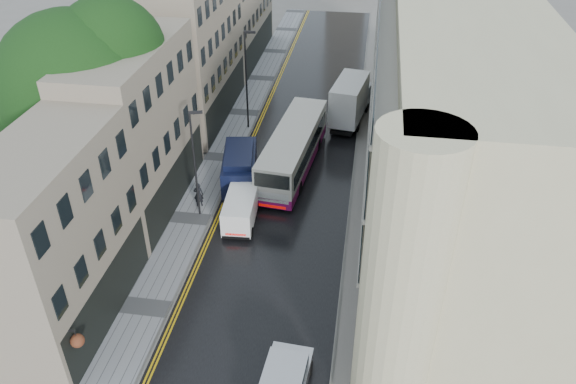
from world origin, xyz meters
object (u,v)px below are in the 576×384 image
(navy_van, at_px, (223,181))
(white_lorry, at_px, (334,107))
(cream_bus, at_px, (265,170))
(white_van, at_px, (223,222))
(tree_far, at_px, (159,54))
(lamp_post_near, at_px, (195,166))
(pedestrian, at_px, (199,194))
(lamp_post_far, at_px, (246,81))
(tree_near, at_px, (82,113))

(navy_van, bearing_deg, white_lorry, 51.52)
(cream_bus, distance_m, white_lorry, 11.17)
(cream_bus, xyz_separation_m, white_van, (-1.63, -5.66, -0.63))
(tree_far, height_order, white_lorry, tree_far)
(tree_far, height_order, lamp_post_near, tree_far)
(pedestrian, relative_size, lamp_post_near, 0.24)
(pedestrian, bearing_deg, navy_van, -149.63)
(tree_far, distance_m, lamp_post_far, 7.54)
(tree_near, height_order, white_lorry, tree_near)
(tree_near, relative_size, cream_bus, 1.17)
(tree_far, relative_size, navy_van, 2.20)
(cream_bus, bearing_deg, lamp_post_far, 114.81)
(tree_far, distance_m, pedestrian, 14.80)
(tree_near, distance_m, white_lorry, 21.00)
(white_van, xyz_separation_m, pedestrian, (-2.46, 2.81, 0.01))
(tree_far, xyz_separation_m, pedestrian, (6.47, -12.25, -5.21))
(cream_bus, bearing_deg, pedestrian, -139.56)
(tree_far, relative_size, white_lorry, 1.61)
(pedestrian, height_order, lamp_post_near, lamp_post_near)
(tree_far, relative_size, white_van, 2.84)
(cream_bus, relative_size, white_van, 2.72)
(tree_far, bearing_deg, tree_near, -91.32)
(tree_near, bearing_deg, lamp_post_far, 59.65)
(white_van, bearing_deg, lamp_post_far, 92.59)
(navy_van, bearing_deg, lamp_post_far, 83.61)
(lamp_post_near, bearing_deg, pedestrian, 91.67)
(lamp_post_far, bearing_deg, pedestrian, -95.88)
(white_lorry, bearing_deg, lamp_post_far, -162.54)
(white_van, bearing_deg, lamp_post_near, 135.41)
(white_lorry, height_order, navy_van, white_lorry)
(lamp_post_far, bearing_deg, tree_far, 177.67)
(cream_bus, relative_size, lamp_post_near, 1.59)
(cream_bus, distance_m, navy_van, 3.11)
(navy_van, bearing_deg, cream_bus, 21.80)
(tree_near, bearing_deg, pedestrian, 6.35)
(tree_near, height_order, cream_bus, tree_near)
(pedestrian, xyz_separation_m, lamp_post_near, (0.29, -0.94, 2.86))
(cream_bus, height_order, navy_van, cream_bus)
(tree_near, bearing_deg, cream_bus, 18.33)
(white_van, bearing_deg, pedestrian, 127.50)
(white_lorry, bearing_deg, pedestrian, -112.18)
(pedestrian, bearing_deg, lamp_post_far, -104.03)
(tree_near, bearing_deg, lamp_post_near, -1.48)
(lamp_post_near, bearing_deg, white_lorry, 45.54)
(white_van, height_order, pedestrian, white_van)
(lamp_post_near, relative_size, lamp_post_far, 0.90)
(lamp_post_near, xyz_separation_m, lamp_post_far, (0.53, 13.14, 0.43))
(lamp_post_near, bearing_deg, navy_van, 46.47)
(white_lorry, bearing_deg, tree_far, -166.82)
(cream_bus, xyz_separation_m, lamp_post_far, (-3.26, 9.37, 2.66))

